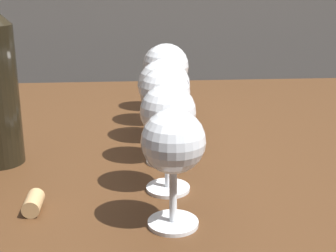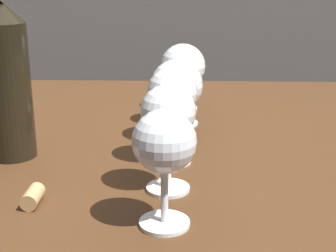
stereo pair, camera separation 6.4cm
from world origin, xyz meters
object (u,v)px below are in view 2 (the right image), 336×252
(wine_glass_merlot, at_px, (164,145))
(wine_glass_rose, at_px, (182,66))
(wine_glass_pinot, at_px, (183,69))
(wine_bottle, at_px, (6,77))
(wine_glass_chardonnay, at_px, (168,115))
(wine_glass_amber, at_px, (175,87))
(wine_glass_port, at_px, (172,95))
(cork, at_px, (33,197))

(wine_glass_merlot, distance_m, wine_glass_rose, 0.51)
(wine_glass_pinot, height_order, wine_bottle, wine_bottle)
(wine_glass_chardonnay, bearing_deg, wine_glass_pinot, 86.33)
(wine_glass_merlot, bearing_deg, wine_glass_chardonnay, 89.19)
(wine_glass_chardonnay, distance_m, wine_bottle, 0.28)
(wine_glass_amber, height_order, wine_glass_rose, wine_glass_amber)
(wine_glass_merlot, relative_size, wine_bottle, 0.43)
(wine_glass_chardonnay, relative_size, wine_glass_port, 0.98)
(wine_glass_port, xyz_separation_m, wine_glass_rose, (0.02, 0.31, -0.01))
(wine_glass_merlot, xyz_separation_m, wine_glass_amber, (0.01, 0.31, -0.00))
(wine_glass_merlot, distance_m, wine_glass_port, 0.20)
(wine_glass_merlot, height_order, wine_glass_chardonnay, wine_glass_chardonnay)
(wine_glass_amber, height_order, wine_bottle, wine_bottle)
(wine_glass_port, distance_m, wine_glass_pinot, 0.20)
(wine_glass_chardonnay, bearing_deg, wine_bottle, 154.45)
(wine_glass_merlot, bearing_deg, wine_glass_amber, 88.52)
(wine_bottle, bearing_deg, wine_glass_pinot, 33.14)
(wine_glass_merlot, xyz_separation_m, wine_glass_chardonnay, (0.00, 0.10, 0.01))
(wine_glass_merlot, bearing_deg, cork, 164.28)
(wine_glass_chardonnay, height_order, cork, wine_glass_chardonnay)
(wine_glass_port, height_order, cork, wine_glass_port)
(wine_glass_pinot, bearing_deg, wine_bottle, -146.86)
(wine_glass_pinot, bearing_deg, cork, -118.76)
(wine_glass_merlot, xyz_separation_m, cork, (-0.17, 0.05, -0.09))
(wine_glass_chardonnay, relative_size, wine_glass_rose, 1.07)
(wine_glass_merlot, height_order, wine_glass_amber, wine_glass_amber)
(cork, bearing_deg, wine_glass_port, 40.84)
(wine_glass_chardonnay, relative_size, cork, 3.55)
(wine_glass_pinot, relative_size, wine_bottle, 0.48)
(wine_glass_amber, relative_size, wine_bottle, 0.44)
(wine_glass_pinot, xyz_separation_m, cork, (-0.19, -0.35, -0.10))
(wine_glass_merlot, relative_size, wine_glass_port, 0.94)
(wine_glass_port, relative_size, wine_glass_rose, 1.09)
(wine_glass_port, relative_size, wine_glass_amber, 1.05)
(wine_glass_chardonnay, height_order, wine_glass_rose, wine_glass_chardonnay)
(wine_glass_amber, distance_m, wine_bottle, 0.28)
(wine_bottle, relative_size, cork, 7.92)
(wine_glass_port, bearing_deg, wine_bottle, 175.87)
(wine_glass_pinot, xyz_separation_m, wine_bottle, (-0.27, -0.18, 0.02))
(wine_glass_chardonnay, xyz_separation_m, wine_glass_amber, (0.01, 0.21, -0.01))
(wine_glass_chardonnay, xyz_separation_m, wine_bottle, (-0.26, 0.12, 0.02))
(wine_glass_rose, relative_size, cork, 3.32)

